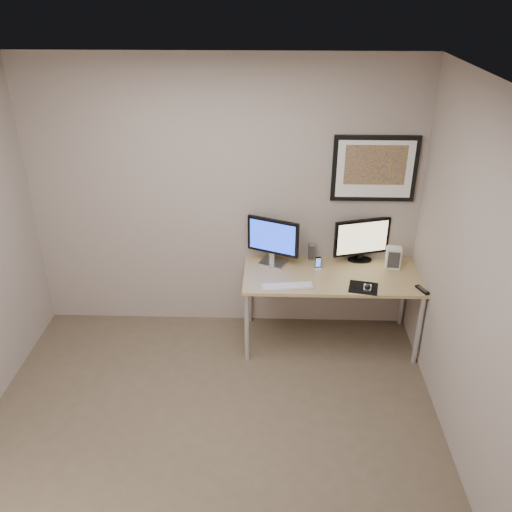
{
  "coord_description": "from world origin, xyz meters",
  "views": [
    {
      "loc": [
        0.45,
        -2.94,
        3.15
      ],
      "look_at": [
        0.32,
        1.1,
        1.04
      ],
      "focal_mm": 38.0,
      "sensor_mm": 36.0,
      "label": 1
    }
  ],
  "objects_px": {
    "desk": "(331,281)",
    "speaker_left": "(272,250)",
    "phone_dock": "(318,263)",
    "monitor_tv": "(362,239)",
    "fan_unit": "(393,258)",
    "framed_art": "(375,169)",
    "speaker_right": "(311,251)",
    "keyboard": "(287,286)",
    "monitor_large": "(273,240)"
  },
  "relations": [
    {
      "from": "framed_art",
      "to": "keyboard",
      "type": "height_order",
      "value": "framed_art"
    },
    {
      "from": "phone_dock",
      "to": "monitor_tv",
      "type": "bearing_deg",
      "value": 9.34
    },
    {
      "from": "framed_art",
      "to": "keyboard",
      "type": "relative_size",
      "value": 1.64
    },
    {
      "from": "fan_unit",
      "to": "speaker_right",
      "type": "bearing_deg",
      "value": 175.41
    },
    {
      "from": "keyboard",
      "to": "speaker_left",
      "type": "bearing_deg",
      "value": 97.64
    },
    {
      "from": "monitor_large",
      "to": "phone_dock",
      "type": "height_order",
      "value": "monitor_large"
    },
    {
      "from": "framed_art",
      "to": "phone_dock",
      "type": "bearing_deg",
      "value": -153.94
    },
    {
      "from": "speaker_right",
      "to": "speaker_left",
      "type": "bearing_deg",
      "value": -176.56
    },
    {
      "from": "monitor_large",
      "to": "speaker_left",
      "type": "xyz_separation_m",
      "value": [
        -0.0,
        0.09,
        -0.15
      ]
    },
    {
      "from": "desk",
      "to": "keyboard",
      "type": "distance_m",
      "value": 0.48
    },
    {
      "from": "monitor_large",
      "to": "keyboard",
      "type": "bearing_deg",
      "value": -49.34
    },
    {
      "from": "framed_art",
      "to": "speaker_left",
      "type": "relative_size",
      "value": 3.77
    },
    {
      "from": "monitor_tv",
      "to": "speaker_left",
      "type": "xyz_separation_m",
      "value": [
        -0.83,
        -0.01,
        -0.13
      ]
    },
    {
      "from": "framed_art",
      "to": "fan_unit",
      "type": "height_order",
      "value": "framed_art"
    },
    {
      "from": "speaker_right",
      "to": "keyboard",
      "type": "distance_m",
      "value": 0.58
    },
    {
      "from": "speaker_left",
      "to": "monitor_tv",
      "type": "bearing_deg",
      "value": -10.21
    },
    {
      "from": "speaker_right",
      "to": "keyboard",
      "type": "height_order",
      "value": "speaker_right"
    },
    {
      "from": "framed_art",
      "to": "fan_unit",
      "type": "xyz_separation_m",
      "value": [
        0.22,
        -0.18,
        -0.79
      ]
    },
    {
      "from": "keyboard",
      "to": "desk",
      "type": "bearing_deg",
      "value": 22.6
    },
    {
      "from": "monitor_large",
      "to": "speaker_left",
      "type": "distance_m",
      "value": 0.18
    },
    {
      "from": "speaker_left",
      "to": "keyboard",
      "type": "relative_size",
      "value": 0.44
    },
    {
      "from": "keyboard",
      "to": "monitor_tv",
      "type": "bearing_deg",
      "value": 28.95
    },
    {
      "from": "monitor_large",
      "to": "keyboard",
      "type": "distance_m",
      "value": 0.5
    },
    {
      "from": "framed_art",
      "to": "speaker_right",
      "type": "xyz_separation_m",
      "value": [
        -0.52,
        -0.04,
        -0.81
      ]
    },
    {
      "from": "monitor_large",
      "to": "fan_unit",
      "type": "distance_m",
      "value": 1.12
    },
    {
      "from": "desk",
      "to": "fan_unit",
      "type": "relative_size",
      "value": 7.84
    },
    {
      "from": "framed_art",
      "to": "speaker_left",
      "type": "xyz_separation_m",
      "value": [
        -0.89,
        -0.06,
        -0.79
      ]
    },
    {
      "from": "monitor_large",
      "to": "speaker_right",
      "type": "xyz_separation_m",
      "value": [
        0.37,
        0.11,
        -0.17
      ]
    },
    {
      "from": "monitor_large",
      "to": "speaker_right",
      "type": "distance_m",
      "value": 0.42
    },
    {
      "from": "monitor_large",
      "to": "monitor_tv",
      "type": "height_order",
      "value": "monitor_large"
    },
    {
      "from": "monitor_tv",
      "to": "phone_dock",
      "type": "relative_size",
      "value": 4.26
    },
    {
      "from": "phone_dock",
      "to": "framed_art",
      "type": "bearing_deg",
      "value": 12.23
    },
    {
      "from": "speaker_left",
      "to": "framed_art",
      "type": "bearing_deg",
      "value": -6.69
    },
    {
      "from": "monitor_tv",
      "to": "fan_unit",
      "type": "distance_m",
      "value": 0.33
    },
    {
      "from": "framed_art",
      "to": "fan_unit",
      "type": "bearing_deg",
      "value": -39.08
    },
    {
      "from": "monitor_tv",
      "to": "speaker_left",
      "type": "relative_size",
      "value": 2.65
    },
    {
      "from": "desk",
      "to": "speaker_right",
      "type": "height_order",
      "value": "speaker_right"
    },
    {
      "from": "speaker_left",
      "to": "fan_unit",
      "type": "xyz_separation_m",
      "value": [
        1.11,
        -0.12,
        0.0
      ]
    },
    {
      "from": "desk",
      "to": "keyboard",
      "type": "height_order",
      "value": "keyboard"
    },
    {
      "from": "desk",
      "to": "speaker_left",
      "type": "relative_size",
      "value": 8.04
    },
    {
      "from": "speaker_left",
      "to": "fan_unit",
      "type": "height_order",
      "value": "fan_unit"
    },
    {
      "from": "framed_art",
      "to": "speaker_right",
      "type": "relative_size",
      "value": 4.55
    },
    {
      "from": "speaker_left",
      "to": "phone_dock",
      "type": "height_order",
      "value": "speaker_left"
    },
    {
      "from": "monitor_large",
      "to": "fan_unit",
      "type": "relative_size",
      "value": 2.31
    },
    {
      "from": "desk",
      "to": "keyboard",
      "type": "relative_size",
      "value": 3.5
    },
    {
      "from": "phone_dock",
      "to": "desk",
      "type": "bearing_deg",
      "value": -53.27
    },
    {
      "from": "framed_art",
      "to": "speaker_left",
      "type": "bearing_deg",
      "value": -175.99
    },
    {
      "from": "monitor_tv",
      "to": "speaker_left",
      "type": "distance_m",
      "value": 0.84
    },
    {
      "from": "monitor_large",
      "to": "phone_dock",
      "type": "xyz_separation_m",
      "value": [
        0.42,
        -0.08,
        -0.19
      ]
    },
    {
      "from": "framed_art",
      "to": "speaker_left",
      "type": "distance_m",
      "value": 1.2
    }
  ]
}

